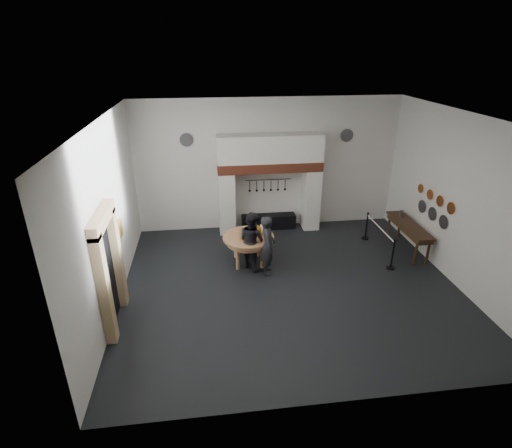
{
  "coord_description": "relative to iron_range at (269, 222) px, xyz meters",
  "views": [
    {
      "loc": [
        -2.12,
        -9.12,
        6.05
      ],
      "look_at": [
        -0.79,
        1.16,
        1.35
      ],
      "focal_mm": 28.0,
      "sensor_mm": 36.0,
      "label": 1
    }
  ],
  "objects": [
    {
      "name": "pewter_plate_mid",
      "position": [
        4.46,
        -2.72,
        1.2
      ],
      "size": [
        0.03,
        0.4,
        0.4
      ],
      "primitive_type": "cylinder",
      "rotation": [
        0.0,
        1.57,
        0.0
      ],
      "color": "#4C4C51",
      "rests_on": "wall_right"
    },
    {
      "name": "ceiling",
      "position": [
        0.0,
        -3.72,
        4.25
      ],
      "size": [
        9.0,
        8.0,
        0.02
      ],
      "primitive_type": "cube",
      "color": "silver",
      "rests_on": "wall_back"
    },
    {
      "name": "visitor_far",
      "position": [
        -0.92,
        -2.64,
        0.62
      ],
      "size": [
        1.03,
        1.08,
        1.75
      ],
      "primitive_type": "imported",
      "rotation": [
        0.0,
        0.0,
        2.2
      ],
      "color": "black",
      "rests_on": "floor"
    },
    {
      "name": "visitor_near",
      "position": [
        -0.52,
        -3.04,
        0.64
      ],
      "size": [
        0.47,
        0.68,
        1.78
      ],
      "primitive_type": "imported",
      "rotation": [
        0.0,
        0.0,
        1.5
      ],
      "color": "black",
      "rests_on": "floor"
    },
    {
      "name": "door_jamb_near",
      "position": [
        -4.38,
        -5.42,
        1.05
      ],
      "size": [
        0.22,
        0.3,
        2.6
      ],
      "primitive_type": "cube",
      "color": "tan",
      "rests_on": "floor"
    },
    {
      "name": "copper_pan_b",
      "position": [
        4.46,
        -2.97,
        1.7
      ],
      "size": [
        0.03,
        0.32,
        0.32
      ],
      "primitive_type": "cylinder",
      "rotation": [
        0.0,
        1.57,
        0.0
      ],
      "color": "#C6662D",
      "rests_on": "wall_right"
    },
    {
      "name": "pewter_plate_back_left",
      "position": [
        -2.7,
        0.24,
        2.95
      ],
      "size": [
        0.44,
        0.03,
        0.44
      ],
      "primitive_type": "cylinder",
      "rotation": [
        1.57,
        0.0,
        0.0
      ],
      "color": "#4C4C51",
      "rests_on": "wall_back"
    },
    {
      "name": "wall_right",
      "position": [
        4.5,
        -3.72,
        2.0
      ],
      "size": [
        0.02,
        8.0,
        4.5
      ],
      "primitive_type": "cube",
      "color": "silver",
      "rests_on": "floor"
    },
    {
      "name": "hearth_brick_band",
      "position": [
        0.0,
        -0.07,
        2.06
      ],
      "size": [
        3.5,
        0.72,
        0.32
      ],
      "primitive_type": "cube",
      "color": "#9E442B",
      "rests_on": "chimney_pier_left"
    },
    {
      "name": "wicker_basket",
      "position": [
        -1.14,
        -2.51,
        0.73
      ],
      "size": [
        0.37,
        0.37,
        0.22
      ],
      "primitive_type": "cone",
      "rotation": [
        3.14,
        0.0,
        -0.16
      ],
      "color": "olive",
      "rests_on": "work_table"
    },
    {
      "name": "wall_left",
      "position": [
        -4.5,
        -3.72,
        2.0
      ],
      "size": [
        0.02,
        8.0,
        4.5
      ],
      "primitive_type": "cube",
      "color": "silver",
      "rests_on": "floor"
    },
    {
      "name": "wall_back",
      "position": [
        0.0,
        0.28,
        2.0
      ],
      "size": [
        9.0,
        0.02,
        4.5
      ],
      "primitive_type": "cube",
      "color": "silver",
      "rests_on": "floor"
    },
    {
      "name": "wall_front",
      "position": [
        0.0,
        -7.72,
        2.0
      ],
      "size": [
        9.0,
        0.02,
        4.5
      ],
      "primitive_type": "cube",
      "color": "silver",
      "rests_on": "floor"
    },
    {
      "name": "pewter_plate_back_right",
      "position": [
        2.7,
        0.24,
        2.95
      ],
      "size": [
        0.44,
        0.03,
        0.44
      ],
      "primitive_type": "cylinder",
      "rotation": [
        1.57,
        0.0,
        0.0
      ],
      "color": "#4C4C51",
      "rests_on": "wall_back"
    },
    {
      "name": "wall_plaque",
      "position": [
        -4.45,
        -2.92,
        1.35
      ],
      "size": [
        0.05,
        0.34,
        0.44
      ],
      "primitive_type": "cube",
      "color": "gold",
      "rests_on": "wall_left"
    },
    {
      "name": "copper_pan_d",
      "position": [
        4.46,
        -1.87,
        1.7
      ],
      "size": [
        0.03,
        0.28,
        0.28
      ],
      "primitive_type": "cylinder",
      "rotation": [
        0.0,
        1.57,
        0.0
      ],
      "color": "#C6662D",
      "rests_on": "wall_right"
    },
    {
      "name": "floor",
      "position": [
        0.0,
        -3.72,
        -0.25
      ],
      "size": [
        9.0,
        8.0,
        0.02
      ],
      "primitive_type": "cube",
      "color": "black",
      "rests_on": "ground"
    },
    {
      "name": "pewter_plate_right",
      "position": [
        4.46,
        -2.12,
        1.2
      ],
      "size": [
        0.03,
        0.4,
        0.4
      ],
      "primitive_type": "cylinder",
      "rotation": [
        0.0,
        1.57,
        0.0
      ],
      "color": "#4C4C51",
      "rests_on": "wall_right"
    },
    {
      "name": "pewter_plate_left",
      "position": [
        4.46,
        -3.32,
        1.2
      ],
      "size": [
        0.03,
        0.4,
        0.4
      ],
      "primitive_type": "cylinder",
      "rotation": [
        0.0,
        1.57,
        0.0
      ],
      "color": "#4C4C51",
      "rests_on": "wall_right"
    },
    {
      "name": "door_jamb_far",
      "position": [
        -4.38,
        -4.02,
        1.05
      ],
      "size": [
        0.22,
        0.3,
        2.6
      ],
      "primitive_type": "cube",
      "color": "tan",
      "rests_on": "floor"
    },
    {
      "name": "pewter_jug",
      "position": [
        4.1,
        -1.61,
        0.76
      ],
      "size": [
        0.12,
        0.12,
        0.22
      ],
      "primitive_type": "cylinder",
      "color": "#4A4A4E",
      "rests_on": "side_table"
    },
    {
      "name": "iron_range",
      "position": [
        0.0,
        0.0,
        0.0
      ],
      "size": [
        1.9,
        0.45,
        0.5
      ],
      "primitive_type": "cube",
      "color": "black",
      "rests_on": "floor"
    },
    {
      "name": "door_recess",
      "position": [
        -4.47,
        -4.72,
        1.0
      ],
      "size": [
        0.04,
        1.1,
        2.5
      ],
      "primitive_type": "cube",
      "color": "black",
      "rests_on": "floor"
    },
    {
      "name": "cheese_block_small",
      "position": [
        -0.51,
        -2.11,
        0.72
      ],
      "size": [
        0.18,
        0.18,
        0.2
      ],
      "primitive_type": "cube",
      "color": "#D4D37E",
      "rests_on": "work_table"
    },
    {
      "name": "barrier_rope",
      "position": [
        3.13,
        -2.26,
        0.6
      ],
      "size": [
        0.04,
        2.0,
        0.04
      ],
      "primitive_type": "cylinder",
      "rotation": [
        1.57,
        0.0,
        0.0
      ],
      "color": "white",
      "rests_on": "barrier_post_near"
    },
    {
      "name": "work_table",
      "position": [
        -0.99,
        -2.36,
        0.59
      ],
      "size": [
        1.74,
        1.74,
        0.07
      ],
      "primitive_type": "cylinder",
      "rotation": [
        0.0,
        0.0,
        -0.16
      ],
      "color": "tan",
      "rests_on": "floor"
    },
    {
      "name": "door_lintel",
      "position": [
        -4.38,
        -4.72,
        2.4
      ],
      "size": [
        0.22,
        1.7,
        0.3
      ],
      "primitive_type": "cube",
      "color": "tan",
      "rests_on": "door_jamb_near"
    },
    {
      "name": "chimney_pier_left",
      "position": [
        -1.48,
        -0.07,
        0.82
      ],
      "size": [
        0.55,
        0.7,
        2.15
      ],
      "primitive_type": "cube",
      "color": "silver",
      "rests_on": "floor"
    },
    {
      "name": "chimney_pier_right",
      "position": [
        1.48,
        -0.07,
        0.82
      ],
      "size": [
        0.55,
        0.7,
        2.15
      ],
      "primitive_type": "cube",
      "color": "silver",
      "rests_on": "floor"
    },
    {
      "name": "barrier_post_near",
      "position": [
        3.13,
        -3.26,
        0.2
      ],
      "size": [
        0.05,
        0.05,
        0.9
      ],
      "primitive_type": "cylinder",
      "color": "black",
      "rests_on": "floor"
    },
    {
      "name": "barrier_post_far",
      "position": [
        3.13,
        -1.26,
        0.2
      ],
      "size": [
        0.05,
        0.05,
        0.9
      ],
      "primitive_type": "cylinder",
      "color": "black",
      "rests_on": "floor"
    },
    {
      "name": "side_table",
      "position": [
        4.1,
        -2.21,
        0.62
      ],
      "size": [
        0.55,
        2.2,
        0.06
      ],
      "primitive_type": "cube",
      "color": "#3B2815",
      "rests_on": "floor"
    },
    {
      "name": "pumpkin",
      "position": [
        -0.79,
        -2.26,
        0.78
      ],
      "size": [
        0.36,
        0.36,
        0.31
      ],
      "primitive_type": "ellipsoid",
      "color": "orange",
      "rests_on": "work_table"
    },
    {
      "name": "bread_loaf",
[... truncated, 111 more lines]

